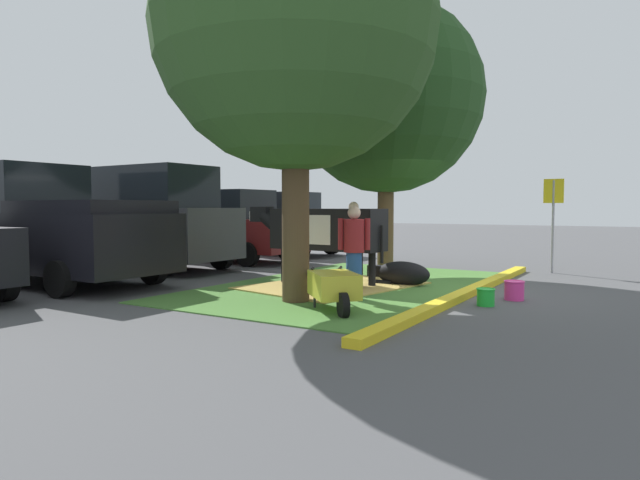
{
  "coord_description": "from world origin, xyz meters",
  "views": [
    {
      "loc": [
        -9.9,
        -3.22,
        1.53
      ],
      "look_at": [
        -0.71,
        2.4,
        0.9
      ],
      "focal_mm": 31.19,
      "sensor_mm": 36.0,
      "label": 1
    }
  ],
  "objects_px": {
    "wheelbarrow": "(334,286)",
    "suv_dark_grey": "(149,218)",
    "shade_tree_left": "(295,28)",
    "bucket_pink": "(514,290)",
    "bucket_green": "(486,297)",
    "hatchback_white": "(280,224)",
    "sedan_blue": "(229,227)",
    "cow_holstein": "(323,230)",
    "parking_sign": "(553,207)",
    "person_visitor_far": "(354,250)",
    "shade_tree_right": "(386,97)",
    "person_handler": "(302,236)",
    "person_visitor_near": "(353,236)",
    "pickup_truck_maroon": "(50,228)",
    "calf_lying": "(401,274)"
  },
  "relations": [
    {
      "from": "person_handler",
      "to": "bucket_pink",
      "type": "xyz_separation_m",
      "value": [
        -0.76,
        -4.71,
        -0.74
      ]
    },
    {
      "from": "bucket_pink",
      "to": "suv_dark_grey",
      "type": "distance_m",
      "value": 8.82
    },
    {
      "from": "sedan_blue",
      "to": "hatchback_white",
      "type": "height_order",
      "value": "same"
    },
    {
      "from": "sedan_blue",
      "to": "hatchback_white",
      "type": "xyz_separation_m",
      "value": [
        2.64,
        0.11,
        0.0
      ]
    },
    {
      "from": "cow_holstein",
      "to": "parking_sign",
      "type": "xyz_separation_m",
      "value": [
        4.57,
        -3.52,
        0.45
      ]
    },
    {
      "from": "wheelbarrow",
      "to": "person_handler",
      "type": "bearing_deg",
      "value": 39.75
    },
    {
      "from": "pickup_truck_maroon",
      "to": "suv_dark_grey",
      "type": "height_order",
      "value": "suv_dark_grey"
    },
    {
      "from": "cow_holstein",
      "to": "suv_dark_grey",
      "type": "relative_size",
      "value": 0.68
    },
    {
      "from": "suv_dark_grey",
      "to": "sedan_blue",
      "type": "relative_size",
      "value": 1.05
    },
    {
      "from": "cow_holstein",
      "to": "person_visitor_near",
      "type": "height_order",
      "value": "person_visitor_near"
    },
    {
      "from": "bucket_green",
      "to": "bucket_pink",
      "type": "xyz_separation_m",
      "value": [
        0.8,
        -0.26,
        0.02
      ]
    },
    {
      "from": "person_handler",
      "to": "shade_tree_right",
      "type": "bearing_deg",
      "value": -45.02
    },
    {
      "from": "wheelbarrow",
      "to": "bucket_green",
      "type": "distance_m",
      "value": 2.44
    },
    {
      "from": "shade_tree_left",
      "to": "sedan_blue",
      "type": "xyz_separation_m",
      "value": [
        4.74,
        5.48,
        -3.37
      ]
    },
    {
      "from": "wheelbarrow",
      "to": "hatchback_white",
      "type": "relative_size",
      "value": 0.3
    },
    {
      "from": "person_visitor_far",
      "to": "wheelbarrow",
      "type": "xyz_separation_m",
      "value": [
        -1.1,
        -0.26,
        -0.44
      ]
    },
    {
      "from": "cow_holstein",
      "to": "calf_lying",
      "type": "height_order",
      "value": "cow_holstein"
    },
    {
      "from": "bucket_green",
      "to": "bucket_pink",
      "type": "relative_size",
      "value": 0.86
    },
    {
      "from": "pickup_truck_maroon",
      "to": "suv_dark_grey",
      "type": "distance_m",
      "value": 2.82
    },
    {
      "from": "bucket_pink",
      "to": "hatchback_white",
      "type": "bearing_deg",
      "value": 58.14
    },
    {
      "from": "shade_tree_left",
      "to": "person_handler",
      "type": "height_order",
      "value": "shade_tree_left"
    },
    {
      "from": "person_visitor_near",
      "to": "sedan_blue",
      "type": "distance_m",
      "value": 4.81
    },
    {
      "from": "person_handler",
      "to": "bucket_green",
      "type": "relative_size",
      "value": 5.74
    },
    {
      "from": "cow_holstein",
      "to": "calf_lying",
      "type": "xyz_separation_m",
      "value": [
        0.76,
        -1.35,
        -0.86
      ]
    },
    {
      "from": "bucket_green",
      "to": "hatchback_white",
      "type": "bearing_deg",
      "value": 53.63
    },
    {
      "from": "wheelbarrow",
      "to": "bucket_pink",
      "type": "xyz_separation_m",
      "value": [
        2.47,
        -2.01,
        -0.22
      ]
    },
    {
      "from": "person_visitor_near",
      "to": "suv_dark_grey",
      "type": "height_order",
      "value": "suv_dark_grey"
    },
    {
      "from": "shade_tree_left",
      "to": "sedan_blue",
      "type": "bearing_deg",
      "value": 49.14
    },
    {
      "from": "shade_tree_left",
      "to": "bucket_pink",
      "type": "distance_m",
      "value": 5.53
    },
    {
      "from": "shade_tree_left",
      "to": "person_handler",
      "type": "relative_size",
      "value": 3.94
    },
    {
      "from": "bucket_green",
      "to": "cow_holstein",
      "type": "bearing_deg",
      "value": 79.31
    },
    {
      "from": "hatchback_white",
      "to": "bucket_pink",
      "type": "bearing_deg",
      "value": -121.86
    },
    {
      "from": "person_handler",
      "to": "suv_dark_grey",
      "type": "height_order",
      "value": "suv_dark_grey"
    },
    {
      "from": "sedan_blue",
      "to": "wheelbarrow",
      "type": "bearing_deg",
      "value": -128.7
    },
    {
      "from": "shade_tree_left",
      "to": "person_visitor_near",
      "type": "xyz_separation_m",
      "value": [
        3.54,
        0.83,
        -3.46
      ]
    },
    {
      "from": "shade_tree_left",
      "to": "cow_holstein",
      "type": "height_order",
      "value": "shade_tree_left"
    },
    {
      "from": "shade_tree_left",
      "to": "person_visitor_near",
      "type": "bearing_deg",
      "value": 13.17
    },
    {
      "from": "shade_tree_left",
      "to": "suv_dark_grey",
      "type": "bearing_deg",
      "value": 70.05
    },
    {
      "from": "parking_sign",
      "to": "bucket_green",
      "type": "xyz_separation_m",
      "value": [
        -5.21,
        0.16,
        -1.4
      ]
    },
    {
      "from": "bucket_pink",
      "to": "shade_tree_left",
      "type": "bearing_deg",
      "value": 124.59
    },
    {
      "from": "bucket_pink",
      "to": "wheelbarrow",
      "type": "bearing_deg",
      "value": 140.85
    },
    {
      "from": "shade_tree_left",
      "to": "wheelbarrow",
      "type": "bearing_deg",
      "value": -113.6
    },
    {
      "from": "shade_tree_left",
      "to": "shade_tree_right",
      "type": "bearing_deg",
      "value": 4.75
    },
    {
      "from": "person_handler",
      "to": "suv_dark_grey",
      "type": "bearing_deg",
      "value": 100.15
    },
    {
      "from": "sedan_blue",
      "to": "person_visitor_near",
      "type": "bearing_deg",
      "value": -104.47
    },
    {
      "from": "shade_tree_left",
      "to": "shade_tree_right",
      "type": "height_order",
      "value": "shade_tree_left"
    },
    {
      "from": "cow_holstein",
      "to": "parking_sign",
      "type": "distance_m",
      "value": 5.79
    },
    {
      "from": "wheelbarrow",
      "to": "suv_dark_grey",
      "type": "bearing_deg",
      "value": 69.52
    },
    {
      "from": "parking_sign",
      "to": "bucket_pink",
      "type": "height_order",
      "value": "parking_sign"
    },
    {
      "from": "shade_tree_left",
      "to": "person_visitor_near",
      "type": "relative_size",
      "value": 3.99
    }
  ]
}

